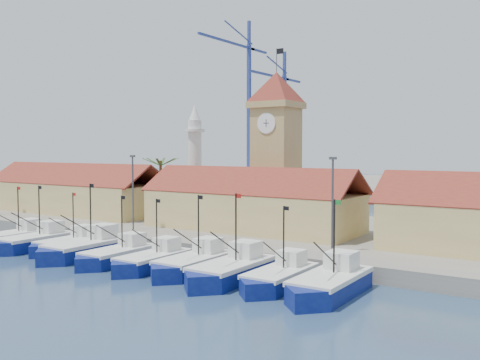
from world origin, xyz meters
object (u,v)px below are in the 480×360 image
Objects in this scene: boat_0 at (12,239)px; minaret at (195,159)px; boat_5 at (151,262)px; clock_tower at (276,144)px.

minaret is (7.20, 25.52, 8.98)m from boat_0.
boat_5 is 26.54m from clock_tower.
boat_0 is at bearing 178.65° from boat_5.
boat_0 is at bearing -133.35° from clock_tower.
minaret is at bearing 172.39° from clock_tower.
boat_0 is 34.23m from clock_tower.
boat_5 is at bearing -1.35° from boat_0.
boat_0 is 0.59× the size of minaret.
clock_tower is 15.30m from minaret.
boat_5 is at bearing -59.81° from minaret.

